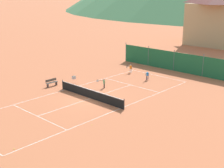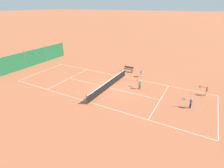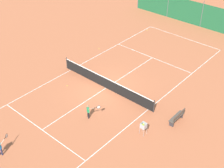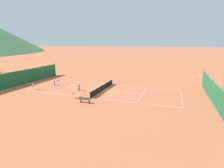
# 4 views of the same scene
# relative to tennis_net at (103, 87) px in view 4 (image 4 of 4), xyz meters

# --- Properties ---
(ground_plane) EXTENTS (600.00, 600.00, 0.00)m
(ground_plane) POSITION_rel_tennis_net_xyz_m (0.00, 0.00, -0.50)
(ground_plane) COLOR #B7603D
(court_line_markings) EXTENTS (8.25, 23.85, 0.01)m
(court_line_markings) POSITION_rel_tennis_net_xyz_m (0.00, 0.00, -0.50)
(court_line_markings) COLOR white
(court_line_markings) RESTS_ON ground
(tennis_net) EXTENTS (9.18, 0.08, 1.06)m
(tennis_net) POSITION_rel_tennis_net_xyz_m (0.00, 0.00, 0.00)
(tennis_net) COLOR #2D2D2D
(tennis_net) RESTS_ON ground
(windscreen_fence_far) EXTENTS (17.28, 0.08, 2.90)m
(windscreen_fence_far) POSITION_rel_tennis_net_xyz_m (-0.00, 15.50, 0.81)
(windscreen_fence_far) COLOR #1E6038
(windscreen_fence_far) RESTS_ON ground
(windscreen_fence_near) EXTENTS (17.28, 0.08, 2.90)m
(windscreen_fence_near) POSITION_rel_tennis_net_xyz_m (-0.00, -15.50, 0.81)
(windscreen_fence_near) COLOR #1E6038
(windscreen_fence_near) RESTS_ON ground
(player_far_baseline) EXTENTS (0.73, 0.79, 1.09)m
(player_far_baseline) POSITION_rel_tennis_net_xyz_m (-1.50, 3.42, 0.14)
(player_far_baseline) COLOR black
(player_far_baseline) RESTS_ON ground
(player_near_baseline) EXTENTS (0.47, 0.98, 1.13)m
(player_near_baseline) POSITION_rel_tennis_net_xyz_m (0.16, 9.36, 0.16)
(player_near_baseline) COLOR #23284C
(player_near_baseline) RESTS_ON ground
(player_near_service) EXTENTS (0.38, 1.00, 1.14)m
(player_near_service) POSITION_rel_tennis_net_xyz_m (-3.56, 10.60, 0.17)
(player_near_service) COLOR white
(player_near_service) RESTS_ON ground
(tennis_ball_far_corner) EXTENTS (0.07, 0.07, 0.07)m
(tennis_ball_far_corner) POSITION_rel_tennis_net_xyz_m (3.84, -10.90, -0.47)
(tennis_ball_far_corner) COLOR #CCE033
(tennis_ball_far_corner) RESTS_ON ground
(tennis_ball_mid_court) EXTENTS (0.07, 0.07, 0.07)m
(tennis_ball_mid_court) POSITION_rel_tennis_net_xyz_m (2.52, 1.86, -0.47)
(tennis_ball_mid_court) COLOR #CCE033
(tennis_ball_mid_court) RESTS_ON ground
(tennis_ball_by_net_right) EXTENTS (0.07, 0.07, 0.07)m
(tennis_ball_by_net_right) POSITION_rel_tennis_net_xyz_m (-4.02, 10.76, -0.47)
(tennis_ball_by_net_right) COLOR #CCE033
(tennis_ball_by_net_right) RESTS_ON ground
(tennis_ball_by_net_left) EXTENTS (0.07, 0.07, 0.07)m
(tennis_ball_by_net_left) POSITION_rel_tennis_net_xyz_m (4.89, -4.41, -0.47)
(tennis_ball_by_net_left) COLOR #CCE033
(tennis_ball_by_net_left) RESTS_ON ground
(tennis_ball_alley_left) EXTENTS (0.07, 0.07, 0.07)m
(tennis_ball_alley_left) POSITION_rel_tennis_net_xyz_m (-0.10, 10.79, -0.47)
(tennis_ball_alley_left) COLOR #CCE033
(tennis_ball_alley_left) RESTS_ON ground
(ball_hopper) EXTENTS (0.36, 0.36, 0.89)m
(ball_hopper) POSITION_rel_tennis_net_xyz_m (-5.30, 2.28, 0.16)
(ball_hopper) COLOR #B7B7BC
(ball_hopper) RESTS_ON ground
(courtside_bench) EXTENTS (0.36, 1.50, 0.84)m
(courtside_bench) POSITION_rel_tennis_net_xyz_m (-6.34, -0.18, -0.05)
(courtside_bench) COLOR #51473D
(courtside_bench) RESTS_ON ground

